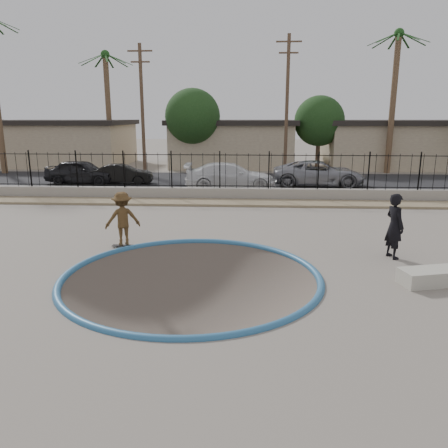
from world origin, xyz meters
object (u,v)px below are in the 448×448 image
object	(u,v)px
videographer	(394,226)
car_d	(319,173)
car_a	(82,172)
car_c	(230,176)
concrete_ledge	(431,277)
car_b	(122,174)
skateboard	(124,246)
skater	(123,221)

from	to	relation	value
videographer	car_d	distance (m)	13.99
car_a	car_d	distance (m)	14.85
car_c	concrete_ledge	bearing A→B (deg)	-161.41
videographer	car_b	bearing A→B (deg)	22.48
skateboard	skater	bearing A→B (deg)	-26.93
car_c	car_d	xyz separation A→B (m)	(5.37, 1.60, 0.00)
car_a	car_d	xyz separation A→B (m)	(14.85, 0.00, 0.01)
skateboard	videographer	size ratio (longest dim) A/B	0.40
skater	videographer	xyz separation A→B (m)	(8.49, -0.58, 0.12)
videographer	car_b	xyz separation A→B (m)	(-12.41, 13.98, -0.33)
concrete_ledge	car_a	distance (m)	22.26
videographer	concrete_ledge	world-z (taller)	videographer
skater	car_c	bearing A→B (deg)	-127.49
car_b	car_a	bearing A→B (deg)	84.12
car_a	car_c	bearing A→B (deg)	-96.10
car_b	car_d	world-z (taller)	car_d
skater	videographer	world-z (taller)	videographer
car_c	car_d	bearing A→B (deg)	-76.62
skateboard	car_c	bearing A→B (deg)	75.42
skater	car_b	distance (m)	13.96
videographer	car_b	distance (m)	18.70
videographer	car_a	distance (m)	20.50
videographer	skateboard	bearing A→B (deg)	66.97
car_c	car_d	world-z (taller)	car_d
skater	car_c	xyz separation A→B (m)	(2.99, 11.80, -0.07)
skateboard	car_b	xyz separation A→B (m)	(-3.92, 13.40, 0.60)
skateboard	concrete_ledge	size ratio (longest dim) A/B	0.49
skateboard	car_d	distance (m)	15.81
skater	car_b	size ratio (longest dim) A/B	0.46
videographer	concrete_ledge	distance (m)	2.33
videographer	concrete_ledge	xyz separation A→B (m)	(0.32, -2.16, -0.79)
car_d	car_b	bearing A→B (deg)	92.03
videographer	car_d	world-z (taller)	videographer
videographer	car_c	distance (m)	13.55
car_a	car_b	size ratio (longest dim) A/B	1.18
car_c	skateboard	bearing A→B (deg)	162.56
skater	car_c	world-z (taller)	skater
car_d	car_a	bearing A→B (deg)	92.03
skateboard	concrete_ledge	xyz separation A→B (m)	(8.81, -2.75, 0.14)
car_d	skateboard	bearing A→B (deg)	150.09
videographer	car_b	world-z (taller)	videographer
skateboard	concrete_ledge	bearing A→B (deg)	-17.68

